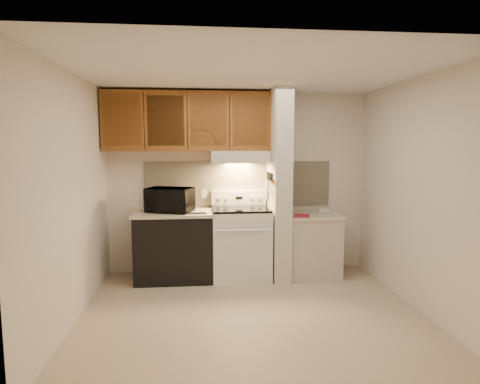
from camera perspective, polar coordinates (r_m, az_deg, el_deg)
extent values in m
plane|color=tan|center=(4.48, 1.65, -16.67)|extent=(3.60, 3.60, 0.00)
plane|color=white|center=(4.18, 1.77, 16.69)|extent=(3.60, 3.60, 0.00)
cube|color=beige|center=(5.63, -0.23, 1.32)|extent=(3.60, 2.50, 0.02)
cube|color=beige|center=(4.30, -22.80, -0.84)|extent=(0.02, 3.00, 2.50)
cube|color=beige|center=(4.72, 23.92, -0.27)|extent=(0.02, 3.00, 2.50)
cube|color=beige|center=(5.62, -0.22, 1.16)|extent=(2.60, 0.02, 0.63)
cube|color=silver|center=(5.42, 0.11, -7.36)|extent=(0.76, 0.65, 0.92)
cube|color=black|center=(5.10, 0.47, -7.78)|extent=(0.50, 0.01, 0.30)
cylinder|color=silver|center=(5.02, 0.52, -5.46)|extent=(0.65, 0.02, 0.02)
cube|color=black|center=(5.33, 0.11, -2.40)|extent=(0.74, 0.64, 0.03)
cube|color=silver|center=(5.59, -0.18, -0.78)|extent=(0.76, 0.08, 0.20)
cube|color=black|center=(5.55, -0.14, -0.83)|extent=(0.10, 0.01, 0.04)
cylinder|color=silver|center=(5.53, -3.02, -0.87)|extent=(0.05, 0.02, 0.05)
cylinder|color=silver|center=(5.53, -1.99, -0.86)|extent=(0.05, 0.02, 0.05)
cylinder|color=silver|center=(5.57, 1.71, -0.81)|extent=(0.05, 0.02, 0.05)
cylinder|color=silver|center=(5.58, 2.73, -0.80)|extent=(0.05, 0.02, 0.05)
cube|color=black|center=(5.42, -9.28, -7.72)|extent=(1.00, 0.63, 0.87)
cube|color=beige|center=(5.33, -9.37, -2.97)|extent=(1.04, 0.67, 0.04)
cube|color=black|center=(5.11, -6.04, -3.01)|extent=(0.23, 0.10, 0.02)
cylinder|color=#216F65|center=(5.22, -9.21, -2.33)|extent=(0.13, 0.13, 0.11)
cube|color=beige|center=(5.59, -5.11, -0.28)|extent=(0.08, 0.01, 0.12)
imported|color=black|center=(5.29, -9.96, -1.11)|extent=(0.66, 0.54, 0.32)
cube|color=beige|center=(5.35, 5.56, 1.02)|extent=(0.22, 0.70, 2.50)
cube|color=brown|center=(5.33, 4.34, 1.54)|extent=(0.01, 0.70, 0.04)
cube|color=black|center=(5.28, 4.37, 1.71)|extent=(0.02, 0.42, 0.04)
cube|color=silver|center=(5.12, 4.56, 0.43)|extent=(0.01, 0.03, 0.16)
cylinder|color=black|center=(5.10, 4.58, 2.11)|extent=(0.02, 0.02, 0.10)
cube|color=silver|center=(5.20, 4.41, 0.41)|extent=(0.01, 0.04, 0.18)
cylinder|color=black|center=(5.18, 4.43, 2.17)|extent=(0.02, 0.02, 0.10)
cube|color=silver|center=(5.29, 4.23, 0.42)|extent=(0.01, 0.04, 0.20)
cylinder|color=black|center=(5.27, 4.24, 2.26)|extent=(0.02, 0.02, 0.10)
cube|color=silver|center=(5.36, 4.09, 0.72)|extent=(0.01, 0.04, 0.16)
cylinder|color=black|center=(5.34, 4.12, 2.31)|extent=(0.02, 0.02, 0.10)
cube|color=silver|center=(5.44, 3.95, 0.70)|extent=(0.01, 0.04, 0.18)
cylinder|color=black|center=(5.44, 3.95, 2.39)|extent=(0.02, 0.02, 0.10)
cube|color=gray|center=(5.51, 3.86, 0.31)|extent=(0.03, 0.10, 0.25)
cube|color=beige|center=(5.61, 10.12, -7.57)|extent=(0.70, 0.60, 0.81)
cube|color=beige|center=(5.52, 10.21, -3.29)|extent=(0.74, 0.64, 0.04)
cube|color=maroon|center=(5.32, 8.79, -3.36)|extent=(0.27, 0.32, 0.01)
cube|color=white|center=(5.74, 11.84, -2.54)|extent=(0.15, 0.11, 0.04)
cube|color=beige|center=(5.39, -0.02, 5.08)|extent=(0.78, 0.44, 0.15)
cube|color=beige|center=(5.18, 0.21, 4.52)|extent=(0.78, 0.04, 0.06)
cube|color=brown|center=(5.41, -7.46, 9.90)|extent=(2.18, 0.33, 0.77)
cube|color=brown|center=(5.34, -16.44, 9.74)|extent=(0.46, 0.01, 0.63)
cube|color=black|center=(5.30, -13.51, 9.85)|extent=(0.01, 0.01, 0.73)
cube|color=brown|center=(5.27, -10.52, 9.94)|extent=(0.46, 0.01, 0.63)
cube|color=black|center=(5.25, -7.52, 10.00)|extent=(0.01, 0.01, 0.73)
cube|color=brown|center=(5.25, -4.50, 10.04)|extent=(0.46, 0.01, 0.63)
cube|color=black|center=(5.27, -1.49, 10.05)|extent=(0.01, 0.01, 0.73)
cube|color=brown|center=(5.29, 1.50, 10.03)|extent=(0.46, 0.01, 0.63)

